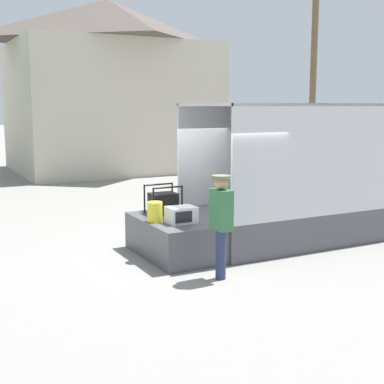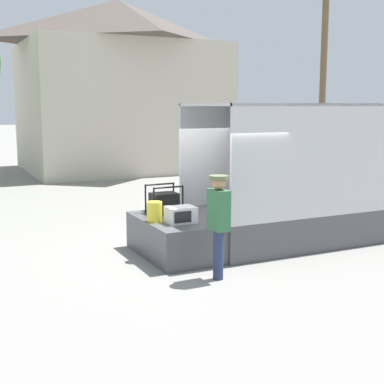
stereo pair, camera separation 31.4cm
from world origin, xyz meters
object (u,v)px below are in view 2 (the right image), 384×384
Objects in this scene: microwave at (181,215)px; utility_pole at (324,63)px; portable_generator at (165,203)px; box_truck at (361,193)px; orange_bucket at (155,212)px; worker_person at (219,216)px.

utility_pole is (10.82, 9.17, 3.85)m from microwave.
microwave is 0.80× the size of portable_generator.
box_truck reaches higher than microwave.
microwave is 0.53m from orange_bucket.
portable_generator is 0.37× the size of worker_person.
box_truck is 0.78× the size of utility_pole.
orange_bucket is 0.21× the size of worker_person.
orange_bucket is at bearing 140.00° from microwave.
portable_generator is at bearing 84.80° from microwave.
box_truck is 10.54× the size of portable_generator.
utility_pole is (11.23, 8.83, 3.81)m from orange_bucket.
microwave is 0.30× the size of worker_person.
box_truck is 4.96m from microwave.
worker_person reaches higher than microwave.
worker_person is (0.12, -1.31, 0.22)m from microwave.
microwave is 1.01m from portable_generator.
worker_person is 15.41m from utility_pole.
utility_pole reaches higher than portable_generator.
utility_pole is at bearing 44.38° from worker_person.
box_truck reaches higher than worker_person.
portable_generator is 0.07× the size of utility_pole.
portable_generator is at bearing 90.62° from worker_person.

